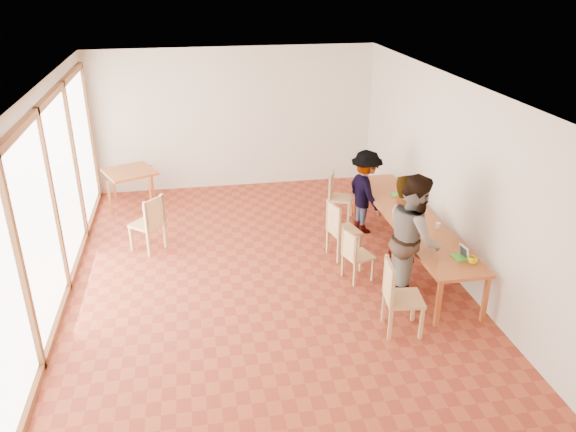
% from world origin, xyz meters
% --- Properties ---
extents(ground, '(8.00, 8.00, 0.00)m').
position_xyz_m(ground, '(0.00, 0.00, 0.00)').
color(ground, '#A04126').
rests_on(ground, ground).
extents(wall_back, '(6.00, 0.10, 3.00)m').
position_xyz_m(wall_back, '(0.00, 4.00, 1.50)').
color(wall_back, silver).
rests_on(wall_back, ground).
extents(wall_front, '(6.00, 0.10, 3.00)m').
position_xyz_m(wall_front, '(0.00, -4.00, 1.50)').
color(wall_front, silver).
rests_on(wall_front, ground).
extents(wall_right, '(0.10, 8.00, 3.00)m').
position_xyz_m(wall_right, '(3.00, 0.00, 1.50)').
color(wall_right, silver).
rests_on(wall_right, ground).
extents(window_wall, '(0.10, 8.00, 3.00)m').
position_xyz_m(window_wall, '(-2.96, 0.00, 1.50)').
color(window_wall, white).
rests_on(window_wall, ground).
extents(ceiling, '(6.00, 8.00, 0.04)m').
position_xyz_m(ceiling, '(0.00, 0.00, 3.02)').
color(ceiling, white).
rests_on(ceiling, wall_back).
extents(communal_table, '(0.80, 4.00, 0.75)m').
position_xyz_m(communal_table, '(2.50, 0.09, 0.70)').
color(communal_table, '#AA5425').
rests_on(communal_table, ground).
extents(side_table, '(0.90, 0.90, 0.75)m').
position_xyz_m(side_table, '(-2.21, 3.20, 0.67)').
color(side_table, '#AA5425').
rests_on(side_table, ground).
extents(chair_near, '(0.54, 0.54, 0.55)m').
position_xyz_m(chair_near, '(1.55, -1.83, 0.63)').
color(chair_near, '#E1B870').
rests_on(chair_near, ground).
extents(chair_mid, '(0.49, 0.49, 0.45)m').
position_xyz_m(chair_mid, '(1.38, -0.46, 0.51)').
color(chair_mid, '#E1B870').
rests_on(chair_mid, ground).
extents(chair_far, '(0.55, 0.55, 0.52)m').
position_xyz_m(chair_far, '(1.34, 0.31, 0.60)').
color(chair_far, '#E1B870').
rests_on(chair_far, ground).
extents(chair_empty, '(0.56, 0.56, 0.49)m').
position_xyz_m(chair_empty, '(1.70, 1.85, 0.56)').
color(chair_empty, '#E1B870').
rests_on(chair_empty, ground).
extents(chair_spare, '(0.66, 0.66, 0.53)m').
position_xyz_m(chair_spare, '(-1.72, 1.09, 0.61)').
color(chair_spare, '#E1B870').
rests_on(chair_spare, ground).
extents(person_near, '(0.44, 0.67, 1.83)m').
position_xyz_m(person_near, '(2.03, -0.80, 0.91)').
color(person_near, gray).
rests_on(person_near, ground).
extents(person_mid, '(0.88, 1.04, 1.92)m').
position_xyz_m(person_mid, '(2.07, -1.05, 0.96)').
color(person_mid, gray).
rests_on(person_mid, ground).
extents(person_far, '(0.74, 1.08, 1.54)m').
position_xyz_m(person_far, '(2.07, 1.22, 0.77)').
color(person_far, gray).
rests_on(person_far, ground).
extents(laptop_near, '(0.22, 0.24, 0.18)m').
position_xyz_m(laptop_near, '(2.67, -1.36, 0.80)').
color(laptop_near, '#54BC34').
rests_on(laptop_near, communal_table).
extents(laptop_mid, '(0.31, 0.33, 0.23)m').
position_xyz_m(laptop_mid, '(2.52, -0.12, 0.81)').
color(laptop_mid, '#54BC34').
rests_on(laptop_mid, communal_table).
extents(laptop_far, '(0.21, 0.23, 0.18)m').
position_xyz_m(laptop_far, '(2.61, 1.01, 0.80)').
color(laptop_far, '#54BC34').
rests_on(laptop_far, communal_table).
extents(yellow_mug, '(0.15, 0.15, 0.10)m').
position_xyz_m(yellow_mug, '(2.75, -1.55, 0.80)').
color(yellow_mug, yellow).
rests_on(yellow_mug, communal_table).
extents(green_bottle, '(0.07, 0.07, 0.28)m').
position_xyz_m(green_bottle, '(2.65, 0.60, 0.89)').
color(green_bottle, '#177B3B').
rests_on(green_bottle, communal_table).
extents(clear_glass, '(0.07, 0.07, 0.09)m').
position_xyz_m(clear_glass, '(2.75, -0.39, 0.80)').
color(clear_glass, silver).
rests_on(clear_glass, communal_table).
extents(condiment_cup, '(0.08, 0.08, 0.06)m').
position_xyz_m(condiment_cup, '(2.74, 0.80, 0.78)').
color(condiment_cup, white).
rests_on(condiment_cup, communal_table).
extents(pink_phone, '(0.05, 0.10, 0.01)m').
position_xyz_m(pink_phone, '(2.44, -0.83, 0.76)').
color(pink_phone, '#E3374D').
rests_on(pink_phone, communal_table).
extents(black_pouch, '(0.16, 0.26, 0.09)m').
position_xyz_m(black_pouch, '(2.35, -0.25, 0.80)').
color(black_pouch, black).
rests_on(black_pouch, communal_table).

